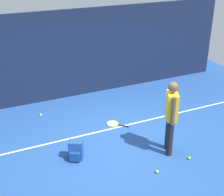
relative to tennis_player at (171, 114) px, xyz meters
name	(u,v)px	position (x,y,z in m)	size (l,w,h in m)	color
ground_plane	(119,143)	(-0.85, 0.77, -0.97)	(12.00, 12.00, 0.00)	#234C93
back_fence	(75,54)	(-0.85, 3.77, 0.35)	(10.00, 0.10, 2.63)	#141E38
court_line	(108,130)	(-0.85, 1.43, -0.96)	(9.00, 0.05, 0.00)	white
tennis_player	(171,114)	(0.00, 0.00, 0.00)	(0.37, 0.49, 1.70)	black
tennis_racket	(114,124)	(-0.60, 1.62, -0.95)	(0.54, 0.57, 0.03)	black
backpack	(76,151)	(-1.98, 0.60, -0.76)	(0.36, 0.37, 0.44)	#1E478C
tennis_ball_near_player	(157,172)	(-0.63, -0.55, -0.93)	(0.07, 0.07, 0.07)	#CCE033
tennis_ball_by_fence	(189,158)	(0.26, -0.45, -0.93)	(0.07, 0.07, 0.07)	#CCE033
tennis_ball_mid_court	(41,115)	(-2.22, 2.86, -0.93)	(0.07, 0.07, 0.07)	#CCE033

